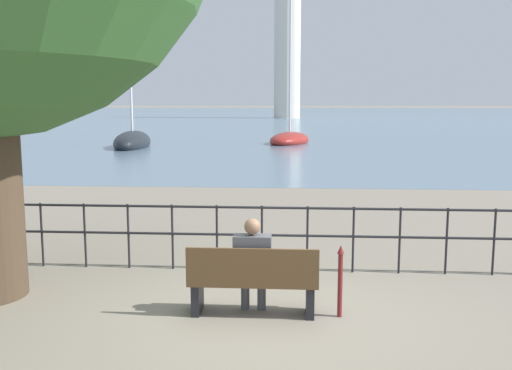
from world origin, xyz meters
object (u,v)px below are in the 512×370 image
Objects in this scene: sailboat_0 at (133,142)px; closed_umbrella at (340,277)px; park_bench at (253,283)px; harbor_lighthouse at (287,45)px; seated_person_left at (253,261)px; sailboat_2 at (290,139)px.

closed_umbrella is at bearing -75.48° from sailboat_0.
harbor_lighthouse is at bearing 90.57° from park_bench.
seated_person_left is 0.13× the size of sailboat_0.
harbor_lighthouse is (-0.93, 93.66, 12.04)m from park_bench.
seated_person_left is at bearing -89.44° from harbor_lighthouse.
closed_umbrella is 0.10× the size of sailboat_0.
park_bench is 0.26m from seated_person_left.
sailboat_2 is (9.45, 3.79, -0.01)m from sailboat_0.
closed_umbrella is at bearing -88.77° from harbor_lighthouse.
harbor_lighthouse is (-0.92, 93.59, 11.79)m from seated_person_left.
seated_person_left is 28.48m from sailboat_0.
closed_umbrella is at bearing 1.41° from park_bench.
seated_person_left is (-0.01, 0.07, 0.25)m from park_bench.
park_bench is 94.44m from harbor_lighthouse.
sailboat_0 is (-10.37, 26.97, -0.19)m from closed_umbrella.
park_bench is at bearing -178.59° from closed_umbrella.
harbor_lighthouse reaches higher than closed_umbrella.
seated_person_left is 1.11m from closed_umbrella.
harbor_lighthouse is at bearing 76.34° from sailboat_0.
sailboat_2 is at bearing 89.68° from seated_person_left.
park_bench is 1.32× the size of seated_person_left.
park_bench is 0.06× the size of harbor_lighthouse.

